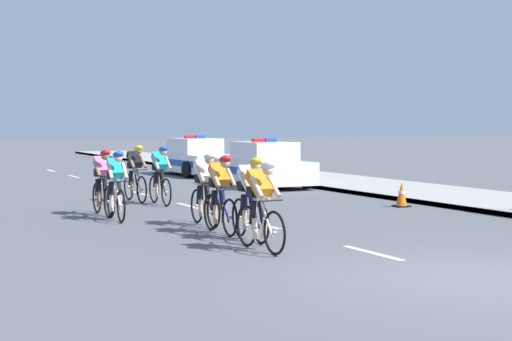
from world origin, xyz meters
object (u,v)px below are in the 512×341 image
at_px(police_car_second, 194,158).
at_px(cyclist_seventh, 160,174).
at_px(cyclist_third, 220,193).
at_px(cyclist_sixth, 103,181).
at_px(cyclist_fifth, 116,184).
at_px(cyclist_fourth, 205,188).
at_px(police_car_nearest, 263,166).
at_px(cyclist_lead, 261,204).
at_px(cyclist_second, 250,197).
at_px(traffic_cone_near, 402,195).
at_px(cyclist_eighth, 135,173).

bearing_deg(police_car_second, cyclist_seventh, -117.03).
height_order(cyclist_third, cyclist_sixth, same).
bearing_deg(cyclist_fifth, cyclist_fourth, -51.51).
distance_m(cyclist_seventh, police_car_nearest, 6.28).
relative_size(cyclist_lead, police_car_second, 0.39).
relative_size(cyclist_fifth, cyclist_sixth, 1.00).
bearing_deg(cyclist_second, cyclist_sixth, 105.16).
height_order(cyclist_sixth, cyclist_seventh, same).
distance_m(cyclist_sixth, traffic_cone_near, 7.43).
xyz_separation_m(cyclist_fifth, cyclist_sixth, (-0.01, 1.00, 0.00)).
bearing_deg(cyclist_eighth, cyclist_fourth, -92.68).
distance_m(cyclist_lead, police_car_second, 18.40).
xyz_separation_m(cyclist_sixth, cyclist_eighth, (1.64, 2.60, 0.00)).
xyz_separation_m(cyclist_fourth, police_car_second, (5.58, 14.10, -0.11)).
bearing_deg(police_car_second, cyclist_eighth, -121.27).
distance_m(cyclist_fifth, cyclist_sixth, 1.00).
height_order(cyclist_second, cyclist_fourth, same).
xyz_separation_m(cyclist_eighth, police_car_second, (5.33, 8.77, -0.11)).
relative_size(cyclist_sixth, traffic_cone_near, 2.69).
xyz_separation_m(cyclist_seventh, cyclist_eighth, (-0.34, 1.01, 0.00)).
height_order(cyclist_second, cyclist_eighth, same).
relative_size(cyclist_fourth, police_car_nearest, 0.39).
bearing_deg(traffic_cone_near, cyclist_lead, -145.26).
relative_size(cyclist_fifth, police_car_second, 0.39).
height_order(cyclist_fifth, police_car_second, police_car_second).
relative_size(cyclist_third, cyclist_fourth, 1.00).
xyz_separation_m(cyclist_lead, cyclist_seventh, (1.00, 7.62, 0.00)).
bearing_deg(cyclist_sixth, cyclist_fifth, -89.39).
height_order(cyclist_seventh, traffic_cone_near, cyclist_seventh).
distance_m(cyclist_eighth, police_car_second, 10.27).
bearing_deg(cyclist_seventh, cyclist_third, -98.04).
bearing_deg(cyclist_sixth, cyclist_fourth, -63.05).
relative_size(cyclist_second, cyclist_third, 1.00).
bearing_deg(cyclist_seventh, cyclist_sixth, -141.22).
bearing_deg(cyclist_fifth, cyclist_seventh, 52.75).
bearing_deg(cyclist_third, police_car_second, 69.31).
relative_size(cyclist_fourth, cyclist_eighth, 1.00).
xyz_separation_m(cyclist_second, cyclist_sixth, (-1.33, 4.92, 0.00)).
bearing_deg(cyclist_second, cyclist_lead, -107.87).
bearing_deg(cyclist_seventh, traffic_cone_near, -32.04).
bearing_deg(cyclist_fourth, cyclist_eighth, 87.32).
height_order(cyclist_fourth, cyclist_sixth, same).
bearing_deg(police_car_second, cyclist_fifth, -119.35).
bearing_deg(cyclist_eighth, traffic_cone_near, -37.52).
distance_m(cyclist_third, cyclist_fifth, 3.13).
bearing_deg(cyclist_third, cyclist_fourth, 80.93).
bearing_deg(cyclist_third, cyclist_second, -82.79).
xyz_separation_m(cyclist_fourth, cyclist_fifth, (-1.38, 1.73, 0.00)).
xyz_separation_m(cyclist_sixth, police_car_nearest, (6.97, 5.40, -0.11)).
bearing_deg(cyclist_fifth, traffic_cone_near, -5.51).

